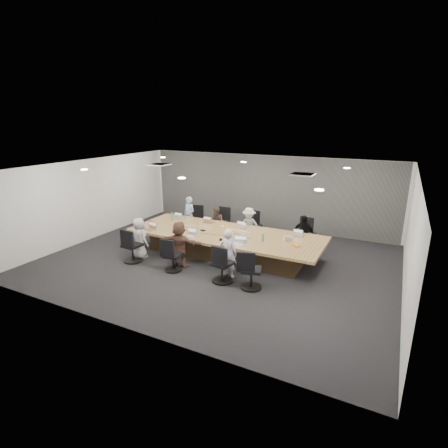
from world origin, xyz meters
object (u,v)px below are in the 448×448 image
at_px(chair_0, 194,221).
at_px(chair_5, 173,258).
at_px(person_4, 140,238).
at_px(canvas_bag, 288,238).
at_px(chair_6, 222,266).
at_px(laptop_1, 209,222).
at_px(person_6, 228,253).
at_px(person_2, 249,226).
at_px(bottle_green_right, 263,238).
at_px(bottle_clear, 201,225).
at_px(person_3, 303,234).
at_px(person_0, 189,215).
at_px(stapler, 222,240).
at_px(chair_2, 253,228).
at_px(laptop_2, 242,227).
at_px(conference_table, 225,243).
at_px(laptop_3, 299,235).
at_px(laptop_4, 151,230).
at_px(mug_brown, 151,222).
at_px(chair_1, 222,224).
at_px(chair_3, 306,236).
at_px(laptop_5, 190,236).
at_px(laptop_0, 181,218).
at_px(person_5, 180,244).
at_px(bottle_green_left, 172,216).
at_px(snack_packet, 296,246).
at_px(chair_4, 132,248).
at_px(chair_7, 251,273).
at_px(laptop_6, 237,244).

xyz_separation_m(chair_0, chair_5, (1.39, -3.40, -0.00)).
bearing_deg(person_4, canvas_bag, -145.82).
bearing_deg(chair_0, chair_6, 117.64).
bearing_deg(canvas_bag, chair_5, -145.49).
bearing_deg(laptop_1, person_6, 128.95).
distance_m(person_2, bottle_green_right, 1.95).
bearing_deg(laptop_1, bottle_clear, 97.32).
height_order(laptop_1, person_3, person_3).
distance_m(chair_6, person_0, 4.24).
bearing_deg(stapler, person_6, -70.72).
xyz_separation_m(chair_2, laptop_2, (0.00, -0.90, 0.31)).
distance_m(conference_table, canvas_bag, 1.97).
bearing_deg(canvas_bag, laptop_3, 76.16).
distance_m(laptop_4, mug_brown, 0.66).
distance_m(laptop_2, person_4, 3.27).
distance_m(person_4, canvas_bag, 4.44).
bearing_deg(bottle_clear, chair_2, 55.80).
distance_m(person_3, laptop_3, 0.57).
xyz_separation_m(chair_1, chair_3, (3.09, 0.00, 0.00)).
relative_size(chair_0, laptop_5, 2.59).
bearing_deg(person_6, laptop_0, -35.25).
bearing_deg(laptop_4, laptop_2, 42.21).
relative_size(chair_5, bottle_green_right, 3.19).
xyz_separation_m(person_4, stapler, (2.50, 0.65, 0.14)).
xyz_separation_m(person_5, bottle_green_left, (-1.50, 1.80, 0.19)).
height_order(person_3, mug_brown, person_3).
height_order(person_4, bottle_clear, person_4).
relative_size(chair_1, chair_6, 0.97).
bearing_deg(canvas_bag, laptop_5, -160.42).
bearing_deg(chair_0, chair_1, 166.83).
distance_m(bottle_clear, snack_packet, 3.19).
xyz_separation_m(chair_4, chair_7, (3.82, 0.00, -0.01)).
distance_m(chair_6, chair_7, 0.82).
bearing_deg(chair_2, snack_packet, 150.65).
height_order(chair_2, bottle_green_right, bottle_green_right).
bearing_deg(chair_4, bottle_green_left, 95.64).
xyz_separation_m(person_0, mug_brown, (-0.47, -1.63, 0.10)).
height_order(chair_3, person_4, person_4).
bearing_deg(bottle_green_right, laptop_6, -134.96).
bearing_deg(person_6, chair_6, 90.97).
distance_m(chair_1, person_5, 3.07).
height_order(chair_6, person_6, person_6).
distance_m(chair_6, laptop_2, 2.58).
xyz_separation_m(chair_4, person_2, (2.46, 3.05, 0.20)).
xyz_separation_m(chair_3, bottle_green_left, (-4.37, -1.25, 0.45)).
distance_m(chair_0, person_2, 2.43).
height_order(chair_0, mug_brown, mug_brown).
height_order(chair_7, laptop_6, chair_7).
bearing_deg(person_0, laptop_1, -10.71).
xyz_separation_m(conference_table, chair_4, (-2.24, -1.70, 0.03)).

